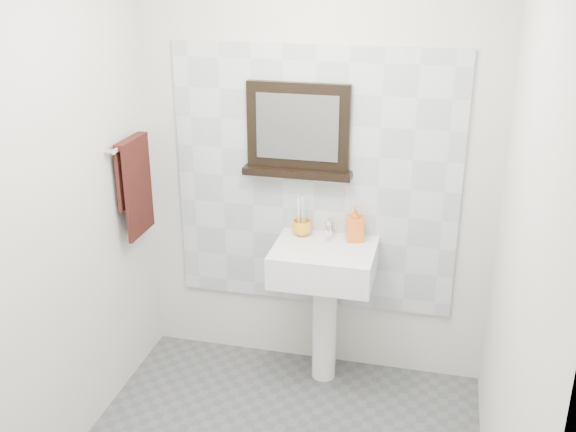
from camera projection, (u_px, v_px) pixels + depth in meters
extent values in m
cube|color=silver|center=(315.00, 164.00, 3.73)|extent=(2.00, 0.01, 2.50)
cube|color=silver|center=(147.00, 410.00, 1.74)|extent=(2.00, 0.01, 2.50)
cube|color=silver|center=(42.00, 221.00, 2.95)|extent=(0.01, 2.20, 2.50)
cube|color=silver|center=(519.00, 268.00, 2.52)|extent=(0.01, 2.20, 2.50)
cube|color=silver|center=(314.00, 182.00, 3.75)|extent=(1.60, 0.02, 1.50)
cylinder|color=white|center=(324.00, 325.00, 3.88)|extent=(0.14, 0.14, 0.68)
cube|color=white|center=(324.00, 262.00, 3.67)|extent=(0.55, 0.44, 0.18)
cylinder|color=silver|center=(324.00, 251.00, 3.62)|extent=(0.32, 0.32, 0.02)
cylinder|color=#4C4C4F|center=(324.00, 249.00, 3.62)|extent=(0.04, 0.04, 0.00)
cylinder|color=silver|center=(329.00, 229.00, 3.75)|extent=(0.04, 0.04, 0.09)
cylinder|color=silver|center=(328.00, 229.00, 3.70)|extent=(0.02, 0.10, 0.02)
cube|color=silver|center=(330.00, 220.00, 3.75)|extent=(0.02, 0.07, 0.01)
imported|color=#F9A81D|center=(302.00, 228.00, 3.77)|extent=(0.15, 0.15, 0.09)
cylinder|color=white|center=(298.00, 218.00, 3.75)|extent=(0.01, 0.01, 0.19)
cube|color=white|center=(299.00, 201.00, 3.71)|extent=(0.01, 0.01, 0.03)
cylinder|color=#58ACCA|center=(304.00, 218.00, 3.74)|extent=(0.01, 0.01, 0.19)
cube|color=#58ACCA|center=(305.00, 201.00, 3.70)|extent=(0.01, 0.01, 0.03)
cylinder|color=white|center=(303.00, 216.00, 3.77)|extent=(0.01, 0.01, 0.19)
cube|color=white|center=(303.00, 199.00, 3.73)|extent=(0.01, 0.01, 0.03)
imported|color=#EB411B|center=(355.00, 224.00, 3.68)|extent=(0.11, 0.11, 0.20)
cube|color=black|center=(298.00, 126.00, 3.63)|extent=(0.56, 0.06, 0.47)
cube|color=#99999E|center=(297.00, 127.00, 3.60)|extent=(0.45, 0.01, 0.36)
cube|color=black|center=(297.00, 173.00, 3.71)|extent=(0.60, 0.11, 0.04)
cylinder|color=silver|center=(131.00, 142.00, 3.60)|extent=(0.03, 0.40, 0.03)
cylinder|color=silver|center=(109.00, 151.00, 3.43)|extent=(0.05, 0.02, 0.02)
cylinder|color=silver|center=(141.00, 133.00, 3.78)|extent=(0.05, 0.02, 0.02)
cube|color=black|center=(138.00, 190.00, 3.69)|extent=(0.02, 0.30, 0.52)
cube|color=black|center=(130.00, 174.00, 3.67)|extent=(0.02, 0.30, 0.34)
cube|color=black|center=(131.00, 141.00, 3.60)|extent=(0.06, 0.30, 0.03)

